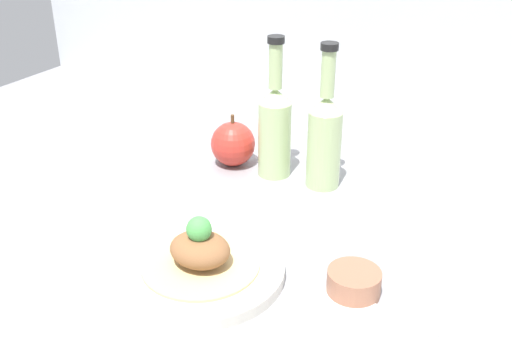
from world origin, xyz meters
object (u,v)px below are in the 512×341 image
Objects in this scene: apple at (233,144)px; dipping_bowl at (354,283)px; cider_bottle_right at (325,136)px; cider_bottle_left at (275,127)px; plated_food at (200,251)px; plate at (201,269)px.

apple reaches higher than dipping_bowl.
cider_bottle_left is at bearing 180.00° from cider_bottle_right.
apple is (-13.95, 33.81, 0.20)cm from plated_food.
cider_bottle_left is 10.39cm from apple.
cider_bottle_left is (-5.01, 33.73, 5.51)cm from plated_food.
cider_bottle_right reaches higher than apple.
apple is at bearing 141.11° from dipping_bowl.
plate is at bearing -67.58° from apple.
plated_food is 1.63× the size of apple.
cider_bottle_right is (4.77, 33.73, 5.51)cm from plated_food.
cider_bottle_left is at bearing 132.61° from dipping_bowl.
plate is 2.30× the size of apple.
apple reaches higher than plated_food.
cider_bottle_left is at bearing 98.45° from plated_food.
cider_bottle_left reaches higher than plate.
dipping_bowl is (20.40, 6.11, 0.66)cm from plate.
plate is 1.42× the size of plated_food.
cider_bottle_right is at bearing -0.23° from apple.
cider_bottle_left is at bearing -0.49° from apple.
cider_bottle_left is 3.60× the size of dipping_bowl.
cider_bottle_left is (-5.01, 33.73, 8.50)cm from plate.
dipping_bowl reaches higher than plate.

